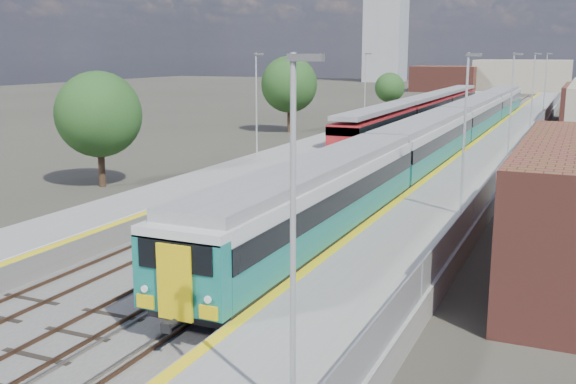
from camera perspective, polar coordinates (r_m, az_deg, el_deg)
The scene contains 11 objects.
ground at distance 61.54m, azimuth 12.72°, elevation 3.46°, with size 320.00×320.00×0.00m, color #47443A.
ballast_bed at distance 64.42m, azimuth 11.19°, elevation 3.91°, with size 10.50×155.00×0.06m, color #565451.
tracks at distance 65.91m, azimuth 12.03°, elevation 4.12°, with size 8.96×160.00×0.17m.
platform_right at distance 63.14m, azimuth 17.90°, elevation 3.88°, with size 4.70×155.00×8.52m.
platform_left at distance 66.16m, azimuth 5.45°, elevation 4.71°, with size 4.30×155.00×8.52m.
buildings at distance 151.39m, azimuth 12.84°, elevation 12.24°, with size 72.00×185.50×40.00m.
green_train at distance 58.81m, azimuth 13.82°, elevation 5.36°, with size 3.05×84.68×3.35m.
red_train at distance 79.87m, azimuth 11.46°, elevation 6.86°, with size 2.81×56.95×3.54m.
tree_a at distance 44.70m, azimuth -15.73°, elevation 6.34°, with size 5.48×5.48×7.42m.
tree_b at distance 73.36m, azimuth 0.10°, elevation 9.09°, with size 6.06×6.06×8.22m.
tree_c at distance 98.81m, azimuth 8.60°, elevation 8.73°, with size 4.25×4.25×5.76m.
Camera 1 is at (11.73, -9.81, 8.51)m, focal length 42.00 mm.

